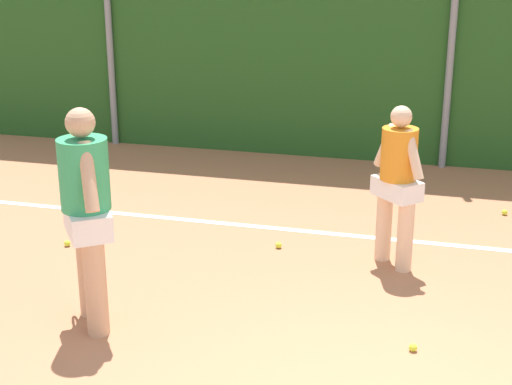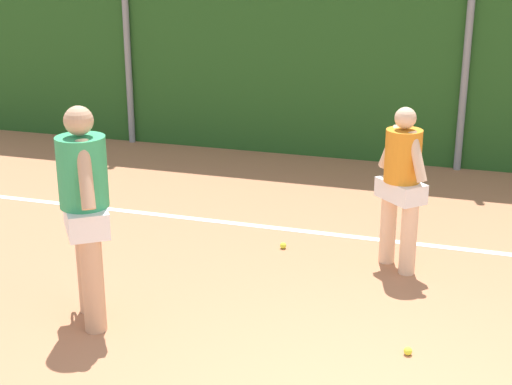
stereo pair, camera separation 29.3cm
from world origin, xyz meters
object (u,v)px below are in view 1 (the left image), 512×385
at_px(tennis_ball_2, 279,245).
at_px(tennis_ball_6, 67,243).
at_px(tennis_ball_3, 413,347).
at_px(player_foreground_near, 86,207).
at_px(player_midcourt, 398,178).
at_px(tennis_ball_4, 505,212).

xyz_separation_m(tennis_ball_2, tennis_ball_6, (-2.16, -0.52, 0.00)).
relative_size(tennis_ball_3, tennis_ball_6, 1.00).
xyz_separation_m(player_foreground_near, player_midcourt, (2.31, 1.87, -0.13)).
bearing_deg(tennis_ball_2, player_midcourt, -5.71).
bearing_deg(player_midcourt, tennis_ball_3, -35.44).
bearing_deg(player_midcourt, tennis_ball_4, 101.15).
distance_m(player_midcourt, tennis_ball_6, 3.49).
xyz_separation_m(player_foreground_near, tennis_ball_4, (3.45, 3.65, -1.00)).
relative_size(tennis_ball_2, tennis_ball_6, 1.00).
distance_m(player_midcourt, tennis_ball_3, 1.89).
height_order(player_midcourt, tennis_ball_6, player_midcourt).
xyz_separation_m(player_midcourt, tennis_ball_4, (1.14, 1.78, -0.87)).
xyz_separation_m(player_foreground_near, tennis_ball_6, (-1.04, 1.47, -1.00)).
bearing_deg(player_foreground_near, tennis_ball_4, -79.69).
xyz_separation_m(player_foreground_near, tennis_ball_3, (2.62, 0.22, -1.00)).
relative_size(player_foreground_near, tennis_ball_6, 28.03).
xyz_separation_m(player_midcourt, tennis_ball_6, (-3.36, -0.40, -0.87)).
bearing_deg(tennis_ball_4, player_midcourt, -122.72).
bearing_deg(player_midcourt, tennis_ball_6, -129.26).
xyz_separation_m(player_midcourt, tennis_ball_2, (-1.19, 0.12, -0.87)).
bearing_deg(tennis_ball_2, tennis_ball_3, -49.66).
bearing_deg(tennis_ball_3, player_foreground_near, -175.15).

